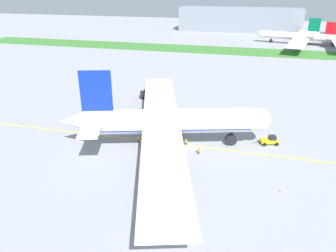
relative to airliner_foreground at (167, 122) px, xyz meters
The scene contains 13 objects.
ground_plane 8.11m from the airliner_foreground, ahead, with size 600.00×600.00×0.00m, color gray.
apron_taxi_line 8.18m from the airliner_foreground, 14.85° to the left, with size 280.00×0.36×0.01m, color yellow.
grass_median_strip 123.79m from the airliner_foreground, 87.65° to the left, with size 320.00×24.00×0.10m, color #38722D.
airliner_foreground is the anchor object (origin of this frame).
pushback_tug 25.42m from the airliner_foreground, 17.07° to the left, with size 6.12×3.45×2.14m.
ground_crew_wingwalker_port 9.83m from the airliner_foreground, 15.18° to the right, with size 0.60×0.28×1.71m.
ground_crew_marshaller_front 7.01m from the airliner_foreground, 20.60° to the left, with size 0.54×0.32×1.58m.
ground_crew_wingwalker_starboard 9.02m from the airliner_foreground, behind, with size 0.51×0.39×1.59m.
traffic_cone_near_nose 28.83m from the airliner_foreground, 26.67° to the right, with size 0.36×0.36×0.58m.
service_truck_baggage_loader 35.92m from the airliner_foreground, 115.31° to the left, with size 5.28×3.68×2.81m.
service_truck_fuel_bowser 65.84m from the airliner_foreground, 131.75° to the left, with size 5.83×4.42×2.98m.
parked_airliner_far_left 161.37m from the airliner_foreground, 73.78° to the left, with size 50.70×83.01×14.44m.
terminal_building 207.37m from the airliner_foreground, 88.79° to the left, with size 93.84×20.00×18.00m, color gray.
Camera 1 is at (12.61, -67.53, 35.74)m, focal length 34.72 mm.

